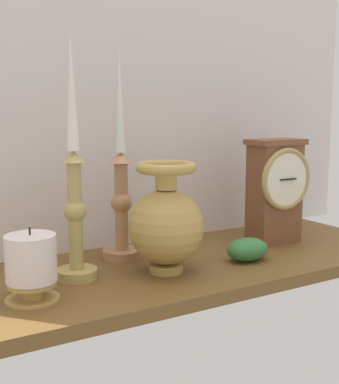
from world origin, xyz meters
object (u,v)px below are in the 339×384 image
(candlestick_tall_center, at_px, (75,196))
(pillar_candle_front, at_px, (31,265))
(brass_vase_bulbous, at_px, (166,222))
(candlestick_tall_left, at_px, (121,196))
(mantel_clock, at_px, (276,189))

(candlestick_tall_center, relative_size, pillar_candle_front, 3.65)
(candlestick_tall_center, distance_m, brass_vase_bulbous, 0.17)
(candlestick_tall_center, bearing_deg, candlestick_tall_left, 30.79)
(mantel_clock, relative_size, pillar_candle_front, 1.97)
(candlestick_tall_center, xyz_separation_m, brass_vase_bulbous, (0.15, -0.05, -0.05))
(pillar_candle_front, bearing_deg, candlestick_tall_center, 32.52)
(mantel_clock, relative_size, candlestick_tall_center, 0.54)
(candlestick_tall_left, relative_size, brass_vase_bulbous, 2.06)
(mantel_clock, distance_m, candlestick_tall_left, 0.35)
(candlestick_tall_center, distance_m, pillar_candle_front, 0.15)
(candlestick_tall_center, xyz_separation_m, pillar_candle_front, (-0.10, -0.06, -0.09))
(candlestick_tall_left, distance_m, pillar_candle_front, 0.27)
(mantel_clock, xyz_separation_m, brass_vase_bulbous, (-0.32, -0.06, -0.03))
(candlestick_tall_left, xyz_separation_m, brass_vase_bulbous, (0.03, -0.12, -0.03))
(candlestick_tall_center, height_order, pillar_candle_front, candlestick_tall_center)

